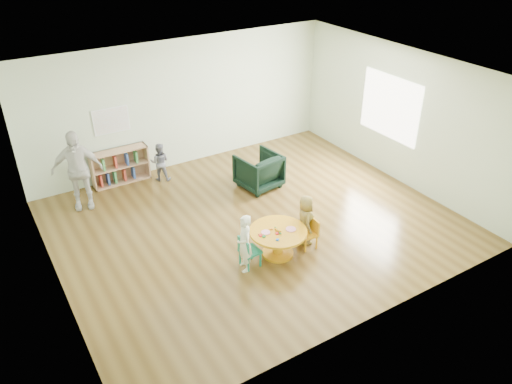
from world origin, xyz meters
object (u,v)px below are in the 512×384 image
activity_table (278,238)px  armchair (259,171)px  toddler (160,162)px  adult_caretaker (77,170)px  bookshelf (119,166)px  kid_chair_right (310,232)px  child_right (305,220)px  child_left (244,243)px  kid_chair_left (248,251)px

activity_table → armchair: 2.37m
toddler → adult_caretaker: adult_caretaker is taller
bookshelf → armchair: 2.96m
kid_chair_right → adult_caretaker: (-2.98, 3.38, 0.51)m
kid_chair_right → child_right: (0.00, 0.16, 0.17)m
bookshelf → toddler: toddler is taller
armchair → child_left: bearing=44.9°
bookshelf → child_left: 4.01m
activity_table → toddler: 3.59m
bookshelf → child_left: (0.76, -3.93, 0.13)m
kid_chair_left → armchair: (1.56, 2.18, 0.07)m
kid_chair_left → toddler: 3.54m
adult_caretaker → kid_chair_left: bearing=-45.9°
kid_chair_left → adult_caretaker: bearing=-155.2°
activity_table → toddler: (-0.67, 3.52, 0.09)m
kid_chair_left → adult_caretaker: (-1.79, 3.30, 0.50)m
activity_table → adult_caretaker: bearing=126.0°
bookshelf → adult_caretaker: (-0.95, -0.60, 0.43)m
armchair → child_left: 2.75m
bookshelf → child_left: child_left is taller
activity_table → adult_caretaker: size_ratio=0.60×
child_right → adult_caretaker: 4.41m
armchair → toddler: bearing=-48.2°
child_left → adult_caretaker: size_ratio=0.63×
activity_table → armchair: (0.97, 2.17, 0.04)m
activity_table → child_right: child_right is taller
activity_table → kid_chair_left: (-0.59, -0.01, -0.03)m
bookshelf → toddler: size_ratio=1.42×
child_left → adult_caretaker: adult_caretaker is taller
child_left → child_right: (1.27, 0.11, -0.04)m
activity_table → kid_chair_right: (0.60, -0.09, -0.05)m
kid_chair_right → adult_caretaker: bearing=45.8°
toddler → child_right: bearing=140.5°
child_left → armchair: bearing=157.6°
kid_chair_right → child_left: (-1.27, 0.05, 0.22)m
bookshelf → child_left: size_ratio=1.20×
activity_table → child_right: size_ratio=1.06×
activity_table → kid_chair_right: bearing=-8.8°
toddler → activity_table: bearing=131.1°
kid_chair_left → bookshelf: size_ratio=0.47×
kid_chair_left → toddler: toddler is taller
adult_caretaker → kid_chair_right: bearing=-33.0°
kid_chair_right → bookshelf: 4.47m
activity_table → kid_chair_right: size_ratio=1.82×
armchair → adult_caretaker: bearing=-27.0°
armchair → toddler: size_ratio=0.97×
child_right → toddler: bearing=42.2°
armchair → bookshelf: bearing=-44.2°
kid_chair_right → child_left: child_left is taller
child_right → kid_chair_left: bearing=115.8°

